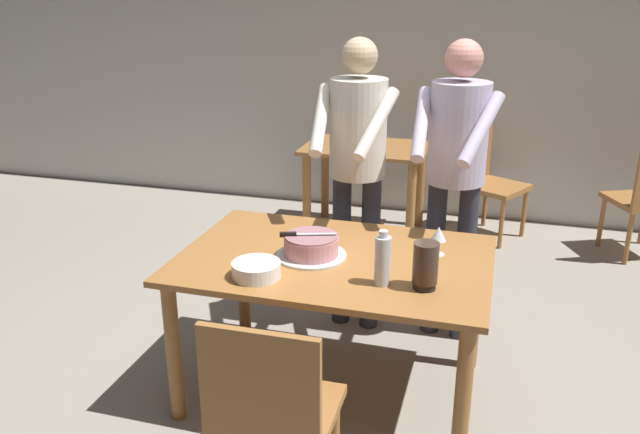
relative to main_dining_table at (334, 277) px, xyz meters
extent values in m
plane|color=gray|center=(0.00, 0.00, -0.64)|extent=(14.00, 14.00, 0.00)
cube|color=beige|center=(0.00, 2.98, 0.71)|extent=(10.00, 0.12, 2.70)
cube|color=#9E6633|center=(0.00, 0.00, 0.09)|extent=(1.48, 1.00, 0.03)
cylinder|color=#9E6633|center=(-0.67, -0.42, -0.28)|extent=(0.07, 0.07, 0.72)
cylinder|color=#9E6633|center=(0.67, -0.42, -0.28)|extent=(0.07, 0.07, 0.72)
cylinder|color=#9E6633|center=(-0.67, 0.42, -0.28)|extent=(0.07, 0.07, 0.72)
cylinder|color=#9E6633|center=(0.67, 0.42, -0.28)|extent=(0.07, 0.07, 0.72)
cylinder|color=silver|center=(-0.11, -0.03, 0.11)|extent=(0.34, 0.34, 0.01)
cylinder|color=#D18C93|center=(-0.11, -0.03, 0.16)|extent=(0.26, 0.26, 0.09)
cylinder|color=#926267|center=(-0.11, -0.03, 0.21)|extent=(0.25, 0.25, 0.01)
cube|color=silver|center=(-0.09, -0.02, 0.22)|extent=(0.20, 0.08, 0.00)
cube|color=black|center=(-0.21, -0.06, 0.22)|extent=(0.08, 0.05, 0.02)
cylinder|color=white|center=(-0.28, -0.31, 0.11)|extent=(0.22, 0.22, 0.01)
cylinder|color=white|center=(-0.28, -0.31, 0.12)|extent=(0.22, 0.22, 0.01)
cylinder|color=white|center=(-0.28, -0.31, 0.13)|extent=(0.22, 0.22, 0.01)
cylinder|color=white|center=(-0.28, -0.31, 0.14)|extent=(0.22, 0.22, 0.01)
cylinder|color=white|center=(-0.28, -0.31, 0.15)|extent=(0.22, 0.22, 0.01)
cylinder|color=white|center=(-0.28, -0.31, 0.16)|extent=(0.22, 0.22, 0.01)
cylinder|color=white|center=(-0.28, -0.31, 0.17)|extent=(0.22, 0.22, 0.01)
cylinder|color=silver|center=(0.47, 0.16, 0.11)|extent=(0.07, 0.07, 0.00)
cylinder|color=silver|center=(0.47, 0.16, 0.14)|extent=(0.01, 0.01, 0.07)
cone|color=silver|center=(0.47, 0.16, 0.21)|extent=(0.08, 0.08, 0.07)
cylinder|color=silver|center=(0.27, -0.23, 0.22)|extent=(0.07, 0.07, 0.22)
cylinder|color=silver|center=(0.27, -0.23, 0.34)|extent=(0.04, 0.04, 0.03)
cylinder|color=black|center=(0.46, -0.22, 0.12)|extent=(0.10, 0.10, 0.03)
cylinder|color=#3F2D23|center=(0.46, -0.22, 0.23)|extent=(0.11, 0.11, 0.18)
cylinder|color=#2D2D38|center=(0.03, 0.71, -0.17)|extent=(0.11, 0.11, 0.95)
cylinder|color=#2D2D38|center=(-0.15, 0.73, -0.17)|extent=(0.11, 0.11, 0.95)
cylinder|color=beige|center=(-0.06, 0.72, 0.58)|extent=(0.32, 0.32, 0.55)
sphere|color=tan|center=(-0.06, 0.72, 0.98)|extent=(0.20, 0.20, 0.20)
cylinder|color=beige|center=(0.08, 0.52, 0.65)|extent=(0.19, 0.42, 0.34)
cylinder|color=beige|center=(-0.23, 0.55, 0.65)|extent=(0.12, 0.42, 0.34)
cylinder|color=#2D2D38|center=(0.58, 0.73, -0.17)|extent=(0.11, 0.11, 0.95)
cylinder|color=#2D2D38|center=(0.40, 0.76, -0.17)|extent=(0.11, 0.11, 0.95)
cylinder|color=#B7ADC6|center=(0.49, 0.75, 0.58)|extent=(0.32, 0.32, 0.55)
sphere|color=tan|center=(0.49, 0.75, 0.98)|extent=(0.20, 0.20, 0.20)
cylinder|color=#B7ADC6|center=(0.62, 0.54, 0.65)|extent=(0.22, 0.41, 0.34)
cylinder|color=#B7ADC6|center=(0.31, 0.59, 0.65)|extent=(0.09, 0.42, 0.34)
cube|color=#9E6633|center=(-0.01, -0.80, -0.21)|extent=(0.45, 0.45, 0.04)
cylinder|color=#9E6633|center=(-0.19, -0.62, -0.44)|extent=(0.04, 0.04, 0.41)
cube|color=#9E6633|center=(0.00, -1.00, 0.03)|extent=(0.44, 0.04, 0.45)
cube|color=#9E6633|center=(-0.34, 2.28, 0.08)|extent=(1.00, 0.70, 0.03)
cylinder|color=#9E6633|center=(-0.76, 2.00, -0.29)|extent=(0.07, 0.07, 0.71)
cylinder|color=#9E6633|center=(0.09, 2.00, -0.29)|extent=(0.07, 0.07, 0.71)
cylinder|color=#9E6633|center=(-0.76, 2.55, -0.29)|extent=(0.07, 0.07, 0.71)
cylinder|color=#9E6633|center=(0.09, 2.55, -0.29)|extent=(0.07, 0.07, 0.71)
cube|color=#9E6633|center=(0.70, 2.45, -0.21)|extent=(0.60, 0.60, 0.04)
cylinder|color=#9E6633|center=(0.95, 2.52, -0.44)|extent=(0.04, 0.04, 0.41)
cylinder|color=#9E6633|center=(0.78, 2.20, -0.44)|extent=(0.04, 0.04, 0.41)
cylinder|color=#9E6633|center=(0.63, 2.70, -0.44)|extent=(0.04, 0.04, 0.41)
cylinder|color=#9E6633|center=(0.46, 2.38, -0.44)|extent=(0.04, 0.04, 0.41)
cube|color=#9E6633|center=(0.52, 2.55, 0.03)|extent=(0.23, 0.40, 0.45)
cylinder|color=#9E6633|center=(1.54, 2.48, -0.44)|extent=(0.04, 0.04, 0.41)
cylinder|color=#9E6633|center=(1.69, 2.15, -0.44)|extent=(0.04, 0.04, 0.41)
camera|label=1|loc=(0.72, -2.74, 1.34)|focal=36.10mm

